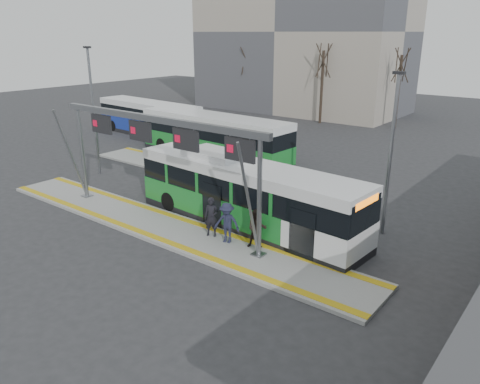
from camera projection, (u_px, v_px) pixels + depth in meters
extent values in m
plane|color=#2D2D30|center=(163.00, 228.00, 22.53)|extent=(120.00, 120.00, 0.00)
cube|color=gray|center=(162.00, 227.00, 22.51)|extent=(22.00, 3.00, 0.15)
cube|color=gray|center=(210.00, 174.00, 30.80)|extent=(20.00, 3.00, 0.15)
cube|color=gold|center=(179.00, 218.00, 23.34)|extent=(22.00, 0.35, 0.02)
cube|color=gold|center=(144.00, 233.00, 21.62)|extent=(22.00, 0.35, 0.02)
cube|color=gold|center=(221.00, 169.00, 31.63)|extent=(20.00, 0.35, 0.02)
cylinder|color=slate|center=(82.00, 153.00, 25.68)|extent=(0.20, 0.20, 5.05)
cube|color=slate|center=(87.00, 196.00, 26.48)|extent=(0.50, 0.50, 0.06)
cylinder|color=slate|center=(71.00, 155.00, 25.15)|extent=(0.12, 1.46, 4.90)
cylinder|color=slate|center=(259.00, 198.00, 18.69)|extent=(0.20, 0.20, 5.05)
cube|color=slate|center=(259.00, 254.00, 19.49)|extent=(0.50, 0.50, 0.06)
cylinder|color=slate|center=(249.00, 203.00, 18.16)|extent=(0.12, 1.46, 4.90)
cube|color=slate|center=(154.00, 119.00, 21.36)|extent=(13.00, 0.25, 0.30)
cube|color=black|center=(101.00, 124.00, 23.92)|extent=(1.50, 0.12, 0.95)
cube|color=red|center=(95.00, 123.00, 24.13)|extent=(0.32, 0.02, 0.32)
cube|color=black|center=(140.00, 131.00, 22.17)|extent=(1.50, 0.12, 0.95)
cube|color=red|center=(133.00, 130.00, 22.38)|extent=(0.32, 0.02, 0.32)
cube|color=black|center=(186.00, 140.00, 20.42)|extent=(1.50, 0.12, 0.95)
cube|color=red|center=(177.00, 139.00, 20.63)|extent=(0.32, 0.02, 0.32)
cube|color=black|center=(240.00, 150.00, 18.68)|extent=(1.50, 0.12, 0.95)
cube|color=red|center=(230.00, 148.00, 18.89)|extent=(0.32, 0.02, 0.32)
cube|color=#A19686|center=(303.00, 32.00, 54.61)|extent=(24.00, 12.00, 18.00)
cube|color=black|center=(246.00, 222.00, 22.79)|extent=(12.56, 3.48, 0.36)
cube|color=#1B7B2B|center=(246.00, 207.00, 22.54)|extent=(12.56, 3.48, 1.19)
cube|color=black|center=(246.00, 185.00, 22.18)|extent=(12.55, 3.40, 1.03)
cube|color=white|center=(246.00, 170.00, 21.93)|extent=(12.56, 3.48, 0.52)
cube|color=orange|center=(367.00, 202.00, 18.04)|extent=(0.18, 1.84, 0.29)
cube|color=white|center=(215.00, 154.00, 23.10)|extent=(3.22, 2.05, 0.31)
cylinder|color=black|center=(170.00, 201.00, 24.60)|extent=(1.05, 0.38, 1.03)
cylinder|color=black|center=(202.00, 191.00, 26.25)|extent=(1.05, 0.38, 1.03)
cylinder|color=black|center=(295.00, 246.00, 19.51)|extent=(1.05, 0.38, 1.03)
cylinder|color=black|center=(325.00, 229.00, 21.15)|extent=(1.05, 0.38, 1.03)
cube|color=black|center=(214.00, 155.00, 35.10)|extent=(13.00, 3.35, 0.38)
cube|color=#1B7B2B|center=(214.00, 145.00, 34.84)|extent=(13.00, 3.35, 1.23)
cube|color=black|center=(214.00, 130.00, 34.47)|extent=(13.00, 3.27, 1.07)
cube|color=white|center=(213.00, 119.00, 34.21)|extent=(13.00, 3.35, 0.54)
cylinder|color=black|center=(162.00, 145.00, 36.90)|extent=(1.09, 0.37, 1.07)
cylinder|color=black|center=(185.00, 140.00, 38.65)|extent=(1.09, 0.37, 1.07)
cylinder|color=black|center=(243.00, 163.00, 31.73)|extent=(1.09, 0.37, 1.07)
cylinder|color=black|center=(265.00, 156.00, 33.47)|extent=(1.09, 0.37, 1.07)
cube|color=black|center=(150.00, 133.00, 42.94)|extent=(11.74, 3.36, 0.35)
cube|color=#192F97|center=(149.00, 125.00, 42.70)|extent=(11.74, 3.36, 1.16)
cube|color=black|center=(149.00, 113.00, 42.35)|extent=(11.73, 3.29, 1.01)
cube|color=white|center=(148.00, 105.00, 42.10)|extent=(11.74, 3.36, 0.50)
cylinder|color=black|center=(114.00, 126.00, 44.60)|extent=(1.03, 0.37, 1.01)
cylinder|color=black|center=(134.00, 122.00, 46.20)|extent=(1.03, 0.37, 1.01)
cylinder|color=black|center=(164.00, 137.00, 39.84)|extent=(1.03, 0.37, 1.01)
cylinder|color=black|center=(184.00, 133.00, 41.43)|extent=(1.03, 0.37, 1.01)
imported|color=black|center=(211.00, 217.00, 21.06)|extent=(0.79, 0.68, 1.83)
imported|color=black|center=(257.00, 229.00, 19.93)|extent=(1.06, 1.01, 1.73)
imported|color=#1F2239|center=(227.00, 223.00, 20.41)|extent=(1.33, 0.99, 1.83)
cylinder|color=#382B21|center=(322.00, 88.00, 47.48)|extent=(0.28, 0.28, 7.23)
cylinder|color=#382B21|center=(398.00, 92.00, 44.98)|extent=(0.28, 0.28, 6.94)
cylinder|color=#382B21|center=(247.00, 83.00, 54.64)|extent=(0.28, 0.28, 6.73)
cylinder|color=slate|center=(94.00, 113.00, 29.93)|extent=(0.16, 0.16, 8.08)
cube|color=black|center=(87.00, 47.00, 28.62)|extent=(0.50, 0.25, 0.12)
cylinder|color=slate|center=(390.00, 157.00, 20.80)|extent=(0.16, 0.16, 7.34)
cube|color=black|center=(399.00, 73.00, 19.61)|extent=(0.50, 0.25, 0.12)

